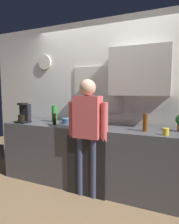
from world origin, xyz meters
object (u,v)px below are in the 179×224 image
bottle_clear_soda (54,114)px  person_at_sink (88,128)px  mixing_bowl (69,121)px  bottle_dark_sauce (54,119)px  bottle_red_vinegar (101,118)px  cup_terracotta_mug (93,123)px  bottle_amber_beer (145,123)px  dish_soap (28,116)px  coffee_maker (24,114)px  cup_yellow_cup (166,132)px

bottle_clear_soda → person_at_sink: 0.91m
mixing_bowl → bottle_dark_sauce: bearing=-121.9°
bottle_red_vinegar → cup_terracotta_mug: (-0.06, -0.19, -0.06)m
bottle_clear_soda → bottle_amber_beer: bottle_clear_soda is taller
mixing_bowl → bottle_amber_beer: bearing=-7.9°
bottle_amber_beer → dish_soap: bearing=174.9°
cup_terracotta_mug → mixing_bowl: size_ratio=0.42×
coffee_maker → cup_terracotta_mug: size_ratio=3.59×
bottle_clear_soda → bottle_amber_beer: (1.53, -0.18, -0.03)m
bottle_dark_sauce → cup_yellow_cup: 1.63m
bottle_dark_sauce → person_at_sink: bearing=-15.8°
cup_terracotta_mug → person_at_sink: size_ratio=0.06×
coffee_maker → dish_soap: 0.32m
cup_yellow_cup → dish_soap: bearing=172.3°
bottle_dark_sauce → mixing_bowl: bearing=58.1°
bottle_clear_soda → cup_terracotta_mug: bottle_clear_soda is taller
cup_terracotta_mug → bottle_red_vinegar: bearing=73.8°
bottle_red_vinegar → dish_soap: size_ratio=1.22×
bottle_clear_soda → dish_soap: bearing=179.3°
coffee_maker → mixing_bowl: bearing=19.8°
coffee_maker → mixing_bowl: (0.71, 0.26, -0.11)m
coffee_maker → person_at_sink: 1.25m
bottle_red_vinegar → dish_soap: 1.41m
bottle_clear_soda → bottle_red_vinegar: size_ratio=1.27×
coffee_maker → cup_yellow_cup: size_ratio=3.88×
cup_terracotta_mug → bottle_clear_soda: bearing=170.3°
coffee_maker → dish_soap: (-0.15, 0.27, -0.07)m
cup_terracotta_mug → cup_yellow_cup: 1.03m
bottle_amber_beer → bottle_dark_sauce: bearing=-178.1°
bottle_red_vinegar → person_at_sink: 0.48m
mixing_bowl → person_at_sink: 0.66m
coffee_maker → bottle_dark_sauce: 0.58m
bottle_dark_sauce → bottle_amber_beer: bottle_amber_beer is taller
bottle_amber_beer → coffee_maker: bearing=-177.5°
bottle_red_vinegar → cup_yellow_cup: 1.03m
bottle_dark_sauce → bottle_clear_soda: bottle_clear_soda is taller
cup_terracotta_mug → dish_soap: size_ratio=0.51×
coffee_maker → cup_yellow_cup: bearing=-1.2°
bottle_red_vinegar → person_at_sink: size_ratio=0.14×
bottle_dark_sauce → bottle_red_vinegar: 0.73m
cup_yellow_cup → mixing_bowl: (-1.50, 0.30, -0.00)m
bottle_red_vinegar → mixing_bowl: size_ratio=1.00×
bottle_amber_beer → mixing_bowl: 1.25m
coffee_maker → bottle_amber_beer: size_ratio=1.43×
mixing_bowl → bottle_red_vinegar: bearing=7.3°
bottle_clear_soda → bottle_red_vinegar: (0.83, 0.06, -0.03)m
cup_yellow_cup → dish_soap: size_ratio=0.47×
cup_terracotta_mug → mixing_bowl: (-0.49, 0.12, -0.01)m
mixing_bowl → person_at_sink: size_ratio=0.14×
dish_soap → person_at_sink: 1.45m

